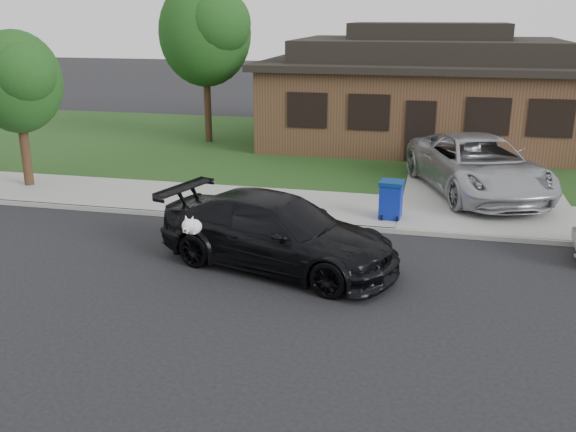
# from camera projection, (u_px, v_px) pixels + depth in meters

# --- Properties ---
(ground) EXTENTS (120.00, 120.00, 0.00)m
(ground) POSITION_uv_depth(u_px,v_px,m) (200.00, 274.00, 13.24)
(ground) COLOR black
(ground) RESTS_ON ground
(sidewalk) EXTENTS (60.00, 3.00, 0.12)m
(sidewalk) POSITION_uv_depth(u_px,v_px,m) (264.00, 204.00, 17.87)
(sidewalk) COLOR gray
(sidewalk) RESTS_ON ground
(curb) EXTENTS (60.00, 0.12, 0.12)m
(curb) POSITION_uv_depth(u_px,v_px,m) (248.00, 220.00, 16.47)
(curb) COLOR gray
(curb) RESTS_ON ground
(lawn) EXTENTS (60.00, 13.00, 0.13)m
(lawn) POSITION_uv_depth(u_px,v_px,m) (317.00, 148.00, 25.29)
(lawn) COLOR #193814
(lawn) RESTS_ON ground
(driveway) EXTENTS (4.50, 13.00, 0.14)m
(driveway) POSITION_uv_depth(u_px,v_px,m) (478.00, 174.00, 21.20)
(driveway) COLOR gray
(driveway) RESTS_ON ground
(sedan) EXTENTS (5.61, 3.52, 1.52)m
(sedan) POSITION_uv_depth(u_px,v_px,m) (277.00, 232.00, 13.42)
(sedan) COLOR black
(sedan) RESTS_ON ground
(minivan) EXTENTS (4.55, 6.47, 1.64)m
(minivan) POSITION_uv_depth(u_px,v_px,m) (478.00, 165.00, 18.42)
(minivan) COLOR #A8AAAF
(minivan) RESTS_ON driveway
(recycling_bin) EXTENTS (0.62, 0.65, 0.98)m
(recycling_bin) POSITION_uv_depth(u_px,v_px,m) (391.00, 199.00, 16.32)
(recycling_bin) COLOR navy
(recycling_bin) RESTS_ON sidewalk
(house) EXTENTS (12.60, 8.60, 4.65)m
(house) POSITION_uv_depth(u_px,v_px,m) (425.00, 92.00, 25.65)
(house) COLOR #422B1C
(house) RESTS_ON ground
(tree_0) EXTENTS (3.78, 3.60, 6.34)m
(tree_0) POSITION_uv_depth(u_px,v_px,m) (208.00, 31.00, 24.78)
(tree_0) COLOR #332114
(tree_0) RESTS_ON ground
(tree_2) EXTENTS (2.73, 2.60, 4.59)m
(tree_2) POSITION_uv_depth(u_px,v_px,m) (18.00, 81.00, 18.60)
(tree_2) COLOR #332114
(tree_2) RESTS_ON ground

